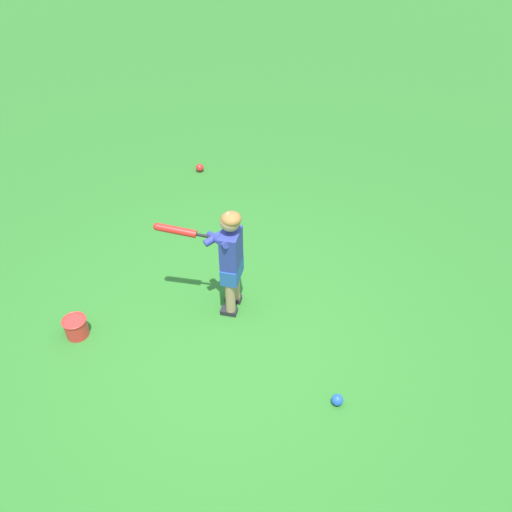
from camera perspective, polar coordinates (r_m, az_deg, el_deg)
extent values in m
plane|color=#2D7528|center=(4.69, -2.94, -9.16)|extent=(40.00, 40.00, 0.00)
cube|color=#232328|center=(4.90, -2.96, -5.99)|extent=(0.17, 0.16, 0.05)
cylinder|color=tan|center=(4.77, -2.80, -4.48)|extent=(0.09, 0.09, 0.34)
cube|color=#232328|center=(5.02, -2.45, -4.63)|extent=(0.17, 0.16, 0.05)
cylinder|color=tan|center=(4.89, -2.29, -3.12)|extent=(0.09, 0.09, 0.34)
cube|color=#2856A8|center=(4.66, -2.63, -1.57)|extent=(0.27, 0.31, 0.16)
cube|color=#2D3893|center=(4.50, -2.72, 0.82)|extent=(0.26, 0.29, 0.34)
sphere|color=tan|center=(4.32, -2.84, 3.75)|extent=(0.17, 0.17, 0.17)
ellipsoid|color=olive|center=(4.30, -2.72, 4.06)|extent=(0.24, 0.24, 0.11)
sphere|color=red|center=(4.47, -4.49, 1.96)|extent=(0.04, 0.04, 0.04)
cylinder|color=black|center=(4.48, -5.64, 2.19)|extent=(0.13, 0.11, 0.05)
cylinder|color=red|center=(4.52, -8.61, 2.76)|extent=(0.32, 0.26, 0.11)
sphere|color=red|center=(4.55, -10.69, 3.16)|extent=(0.07, 0.07, 0.07)
cylinder|color=#2D3893|center=(4.43, -4.18, 1.76)|extent=(0.31, 0.12, 0.14)
cylinder|color=#2D3893|center=(4.48, -3.94, 2.29)|extent=(0.13, 0.31, 0.14)
sphere|color=blue|center=(4.30, 8.82, -15.18)|extent=(0.09, 0.09, 0.09)
sphere|color=red|center=(6.95, -6.13, 9.51)|extent=(0.10, 0.10, 0.10)
cylinder|color=red|center=(4.93, -18.96, -7.35)|extent=(0.20, 0.20, 0.18)
torus|color=red|center=(4.87, -19.18, -6.63)|extent=(0.22, 0.22, 0.02)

